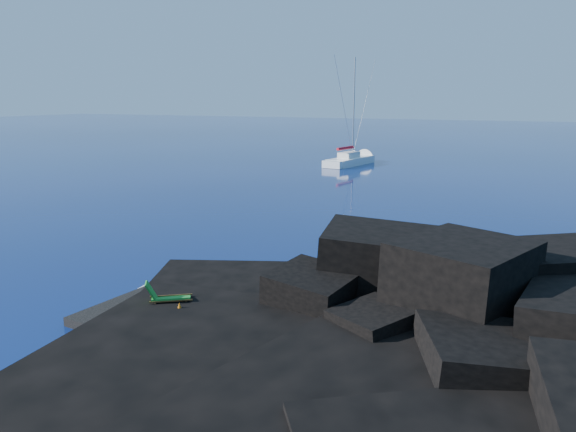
# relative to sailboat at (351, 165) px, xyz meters

# --- Properties ---
(ground) EXTENTS (400.00, 400.00, 0.00)m
(ground) POSITION_rel_sailboat_xyz_m (6.90, -51.39, 0.00)
(ground) COLOR #04113E
(ground) RESTS_ON ground
(headland) EXTENTS (24.00, 24.00, 3.60)m
(headland) POSITION_rel_sailboat_xyz_m (19.90, -48.39, 0.00)
(headland) COLOR black
(headland) RESTS_ON ground
(beach) EXTENTS (9.08, 6.86, 0.70)m
(beach) POSITION_rel_sailboat_xyz_m (11.40, -50.89, 0.00)
(beach) COLOR black
(beach) RESTS_ON ground
(surf_foam) EXTENTS (10.00, 8.00, 0.06)m
(surf_foam) POSITION_rel_sailboat_xyz_m (11.90, -46.39, 0.00)
(surf_foam) COLOR white
(surf_foam) RESTS_ON ground
(sailboat) EXTENTS (4.74, 13.02, 13.37)m
(sailboat) POSITION_rel_sailboat_xyz_m (0.00, 0.00, 0.00)
(sailboat) COLOR white
(sailboat) RESTS_ON ground
(deck_chair) EXTENTS (1.83, 1.60, 1.18)m
(deck_chair) POSITION_rel_sailboat_xyz_m (9.90, -50.82, 0.94)
(deck_chair) COLOR #1C8028
(deck_chair) RESTS_ON beach
(towel) EXTENTS (1.88, 1.37, 0.04)m
(towel) POSITION_rel_sailboat_xyz_m (9.48, -52.25, 0.37)
(towel) COLOR white
(towel) RESTS_ON beach
(sunbather) EXTENTS (1.61, 0.94, 0.21)m
(sunbather) POSITION_rel_sailboat_xyz_m (9.48, -52.25, 0.50)
(sunbather) COLOR tan
(sunbather) RESTS_ON towel
(marker_cone) EXTENTS (0.42, 0.42, 0.49)m
(marker_cone) POSITION_rel_sailboat_xyz_m (10.67, -51.34, 0.60)
(marker_cone) COLOR orange
(marker_cone) RESTS_ON beach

